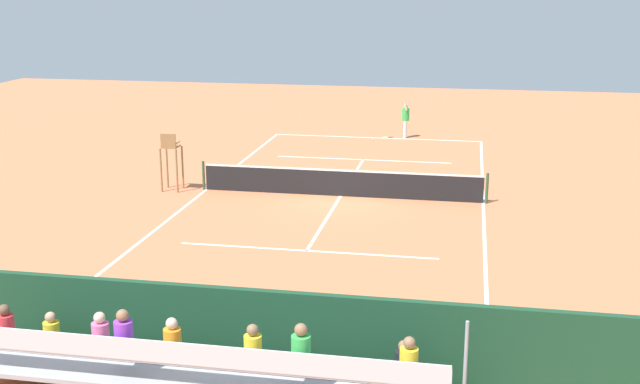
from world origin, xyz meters
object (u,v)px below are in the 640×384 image
(courtside_bench, at_px, (326,350))
(equipment_bag, at_px, (236,362))
(bleacher_stand, at_px, (199,373))
(tennis_ball_near, at_px, (373,140))
(tennis_racket, at_px, (386,137))
(tennis_net, at_px, (341,182))
(umpire_chair, at_px, (171,155))
(tennis_player, at_px, (406,117))

(courtside_bench, xyz_separation_m, equipment_bag, (1.79, 0.13, -0.38))
(bleacher_stand, xyz_separation_m, tennis_ball_near, (0.11, -25.69, -0.93))
(tennis_racket, bearing_deg, equipment_bag, 89.20)
(tennis_net, distance_m, courtside_bench, 13.40)
(umpire_chair, relative_size, tennis_racket, 3.67)
(tennis_racket, bearing_deg, tennis_player, -170.80)
(equipment_bag, xyz_separation_m, tennis_player, (-1.28, -24.69, 0.84))
(tennis_net, relative_size, bleacher_stand, 1.14)
(umpire_chair, height_order, tennis_ball_near, umpire_chair)
(tennis_net, xyz_separation_m, umpire_chair, (6.20, 0.34, 0.81))
(umpire_chair, relative_size, tennis_player, 1.11)
(tennis_ball_near, bearing_deg, equipment_bag, 90.41)
(umpire_chair, bearing_deg, bleacher_stand, 112.47)
(tennis_net, xyz_separation_m, courtside_bench, (-1.86, 13.27, 0.06))
(courtside_bench, bearing_deg, tennis_racket, -86.62)
(tennis_racket, bearing_deg, tennis_ball_near, 57.79)
(tennis_player, bearing_deg, equipment_bag, 87.04)
(courtside_bench, bearing_deg, umpire_chair, -58.06)
(bleacher_stand, xyz_separation_m, courtside_bench, (-1.85, -2.09, -0.41))
(tennis_player, height_order, tennis_ball_near, tennis_player)
(bleacher_stand, bearing_deg, tennis_player, -92.88)
(bleacher_stand, height_order, equipment_bag, bleacher_stand)
(equipment_bag, height_order, tennis_player, tennis_player)
(equipment_bag, relative_size, tennis_racket, 1.54)
(bleacher_stand, xyz_separation_m, tennis_racket, (-0.41, -26.51, -0.95))
(tennis_net, distance_m, tennis_player, 11.38)
(courtside_bench, xyz_separation_m, tennis_ball_near, (1.96, -23.60, -0.53))
(courtside_bench, bearing_deg, equipment_bag, 4.11)
(equipment_bag, distance_m, tennis_player, 24.74)
(tennis_racket, xyz_separation_m, tennis_ball_near, (0.51, 0.82, 0.02))
(tennis_net, relative_size, tennis_racket, 17.65)
(equipment_bag, distance_m, tennis_racket, 24.54)
(bleacher_stand, relative_size, tennis_player, 4.70)
(umpire_chair, relative_size, tennis_ball_near, 32.42)
(bleacher_stand, height_order, tennis_player, bleacher_stand)
(tennis_net, distance_m, umpire_chair, 6.26)
(equipment_bag, relative_size, tennis_player, 0.47)
(equipment_bag, distance_m, tennis_ball_near, 23.73)
(tennis_net, xyz_separation_m, equipment_bag, (-0.07, 13.40, -0.32))
(umpire_chair, distance_m, equipment_bag, 14.53)
(courtside_bench, height_order, tennis_ball_near, courtside_bench)
(tennis_net, height_order, tennis_ball_near, tennis_net)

